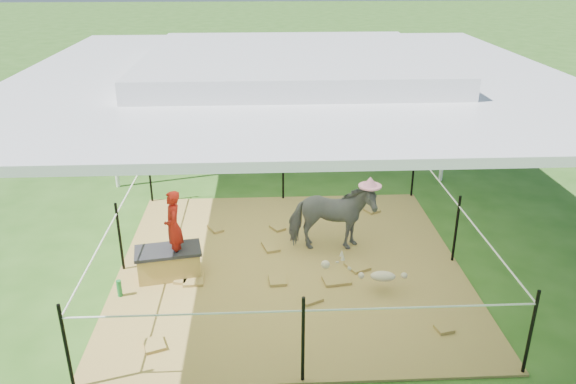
{
  "coord_description": "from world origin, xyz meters",
  "views": [
    {
      "loc": [
        -0.37,
        -6.65,
        3.96
      ],
      "look_at": [
        0.0,
        0.6,
        0.85
      ],
      "focal_mm": 35.0,
      "sensor_mm": 36.0,
      "label": 1
    }
  ],
  "objects_px": {
    "green_bottle": "(119,288)",
    "trash_barrel": "(436,109)",
    "woman": "(173,219)",
    "distant_person": "(377,99)",
    "foal": "(383,274)",
    "picnic_table_near": "(347,95)",
    "pony": "(332,218)",
    "straw_bale": "(169,264)",
    "picnic_table_far": "(457,85)"
  },
  "relations": [
    {
      "from": "woman",
      "to": "foal",
      "type": "height_order",
      "value": "woman"
    },
    {
      "from": "green_bottle",
      "to": "picnic_table_far",
      "type": "height_order",
      "value": "picnic_table_far"
    },
    {
      "from": "picnic_table_near",
      "to": "picnic_table_far",
      "type": "bearing_deg",
      "value": 3.89
    },
    {
      "from": "green_bottle",
      "to": "trash_barrel",
      "type": "xyz_separation_m",
      "value": [
        6.06,
        7.14,
        0.31
      ]
    },
    {
      "from": "picnic_table_near",
      "to": "trash_barrel",
      "type": "bearing_deg",
      "value": -59.96
    },
    {
      "from": "straw_bale",
      "to": "woman",
      "type": "height_order",
      "value": "woman"
    },
    {
      "from": "woman",
      "to": "green_bottle",
      "type": "height_order",
      "value": "woman"
    },
    {
      "from": "pony",
      "to": "woman",
      "type": "bearing_deg",
      "value": 107.25
    },
    {
      "from": "woman",
      "to": "trash_barrel",
      "type": "bearing_deg",
      "value": 130.73
    },
    {
      "from": "green_bottle",
      "to": "pony",
      "type": "relative_size",
      "value": 0.18
    },
    {
      "from": "pony",
      "to": "straw_bale",
      "type": "bearing_deg",
      "value": 106.56
    },
    {
      "from": "picnic_table_near",
      "to": "green_bottle",
      "type": "bearing_deg",
      "value": -127.24
    },
    {
      "from": "woman",
      "to": "picnic_table_near",
      "type": "bearing_deg",
      "value": 147.69
    },
    {
      "from": "foal",
      "to": "picnic_table_far",
      "type": "xyz_separation_m",
      "value": [
        4.35,
        10.27,
        0.06
      ]
    },
    {
      "from": "trash_barrel",
      "to": "picnic_table_near",
      "type": "distance_m",
      "value": 2.78
    },
    {
      "from": "foal",
      "to": "trash_barrel",
      "type": "height_order",
      "value": "trash_barrel"
    },
    {
      "from": "trash_barrel",
      "to": "woman",
      "type": "bearing_deg",
      "value": -128.96
    },
    {
      "from": "straw_bale",
      "to": "foal",
      "type": "height_order",
      "value": "foal"
    },
    {
      "from": "woman",
      "to": "distant_person",
      "type": "xyz_separation_m",
      "value": [
        4.07,
        7.31,
        -0.29
      ]
    },
    {
      "from": "foal",
      "to": "trash_barrel",
      "type": "xyz_separation_m",
      "value": [
        2.79,
        7.2,
        0.17
      ]
    },
    {
      "from": "green_bottle",
      "to": "pony",
      "type": "height_order",
      "value": "pony"
    },
    {
      "from": "green_bottle",
      "to": "picnic_table_near",
      "type": "height_order",
      "value": "picnic_table_near"
    },
    {
      "from": "pony",
      "to": "distant_person",
      "type": "bearing_deg",
      "value": -15.08
    },
    {
      "from": "foal",
      "to": "trash_barrel",
      "type": "distance_m",
      "value": 7.73
    },
    {
      "from": "straw_bale",
      "to": "picnic_table_far",
      "type": "height_order",
      "value": "picnic_table_far"
    },
    {
      "from": "straw_bale",
      "to": "pony",
      "type": "relative_size",
      "value": 0.66
    },
    {
      "from": "woman",
      "to": "trash_barrel",
      "type": "height_order",
      "value": "woman"
    },
    {
      "from": "trash_barrel",
      "to": "picnic_table_near",
      "type": "height_order",
      "value": "trash_barrel"
    },
    {
      "from": "foal",
      "to": "trash_barrel",
      "type": "bearing_deg",
      "value": 75.6
    },
    {
      "from": "picnic_table_near",
      "to": "picnic_table_far",
      "type": "height_order",
      "value": "picnic_table_near"
    },
    {
      "from": "woman",
      "to": "pony",
      "type": "distance_m",
      "value": 2.21
    },
    {
      "from": "woman",
      "to": "pony",
      "type": "height_order",
      "value": "woman"
    },
    {
      "from": "pony",
      "to": "trash_barrel",
      "type": "bearing_deg",
      "value": -27.27
    },
    {
      "from": "straw_bale",
      "to": "trash_barrel",
      "type": "distance_m",
      "value": 8.67
    },
    {
      "from": "straw_bale",
      "to": "picnic_table_near",
      "type": "distance_m",
      "value": 9.45
    },
    {
      "from": "green_bottle",
      "to": "picnic_table_near",
      "type": "distance_m",
      "value": 10.09
    },
    {
      "from": "straw_bale",
      "to": "pony",
      "type": "height_order",
      "value": "pony"
    },
    {
      "from": "woman",
      "to": "distant_person",
      "type": "distance_m",
      "value": 8.37
    },
    {
      "from": "picnic_table_far",
      "to": "foal",
      "type": "bearing_deg",
      "value": -117.84
    },
    {
      "from": "foal",
      "to": "picnic_table_near",
      "type": "bearing_deg",
      "value": 91.19
    },
    {
      "from": "green_bottle",
      "to": "picnic_table_far",
      "type": "bearing_deg",
      "value": 53.25
    },
    {
      "from": "picnic_table_near",
      "to": "distant_person",
      "type": "relative_size",
      "value": 1.44
    },
    {
      "from": "green_bottle",
      "to": "pony",
      "type": "bearing_deg",
      "value": 20.93
    },
    {
      "from": "picnic_table_near",
      "to": "straw_bale",
      "type": "bearing_deg",
      "value": -125.34
    },
    {
      "from": "straw_bale",
      "to": "distant_person",
      "type": "distance_m",
      "value": 8.42
    },
    {
      "from": "green_bottle",
      "to": "foal",
      "type": "distance_m",
      "value": 3.27
    },
    {
      "from": "green_bottle",
      "to": "distant_person",
      "type": "height_order",
      "value": "distant_person"
    },
    {
      "from": "green_bottle",
      "to": "picnic_table_near",
      "type": "relative_size",
      "value": 0.13
    },
    {
      "from": "foal",
      "to": "picnic_table_far",
      "type": "relative_size",
      "value": 0.55
    },
    {
      "from": "straw_bale",
      "to": "foal",
      "type": "bearing_deg",
      "value": -10.6
    }
  ]
}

